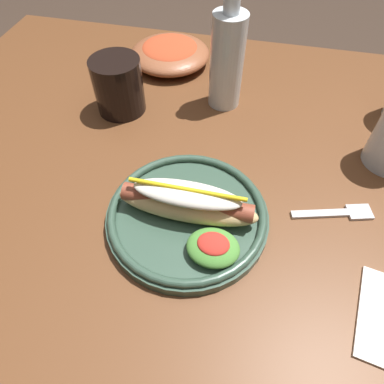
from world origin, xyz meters
TOP-DOWN VIEW (x-y plane):
  - ground_plane at (0.00, 0.00)m, footprint 8.00×8.00m
  - dining_table at (0.00, 0.00)m, footprint 1.22×0.86m
  - hot_dog_plate at (-0.03, -0.12)m, footprint 0.23×0.23m
  - fork at (0.18, -0.06)m, footprint 0.12×0.05m
  - soda_cup at (-0.22, 0.11)m, footprint 0.09×0.09m
  - glass_bottle at (-0.03, 0.17)m, footprint 0.06×0.06m
  - side_bowl at (-0.17, 0.28)m, footprint 0.17×0.17m

SIDE VIEW (x-z plane):
  - ground_plane at x=0.00m, z-range 0.00..0.00m
  - dining_table at x=0.00m, z-range 0.27..1.01m
  - fork at x=0.18m, z-range 0.74..0.74m
  - hot_dog_plate at x=-0.03m, z-range 0.72..0.80m
  - side_bowl at x=-0.17m, z-range 0.74..0.79m
  - soda_cup at x=-0.22m, z-range 0.74..0.84m
  - glass_bottle at x=-0.03m, z-range 0.72..0.95m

